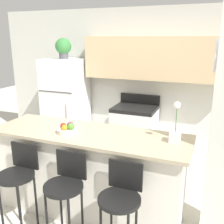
% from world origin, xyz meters
% --- Properties ---
extents(ground_plane, '(14.00, 14.00, 0.00)m').
position_xyz_m(ground_plane, '(0.00, 0.00, 0.00)').
color(ground_plane, beige).
extents(wall_back, '(5.60, 0.38, 2.55)m').
position_xyz_m(wall_back, '(0.15, 1.99, 1.46)').
color(wall_back, silver).
rests_on(wall_back, ground_plane).
extents(counter_bar, '(2.25, 0.72, 1.02)m').
position_xyz_m(counter_bar, '(0.00, 0.00, 0.52)').
color(counter_bar, silver).
rests_on(counter_bar, ground_plane).
extents(refrigerator, '(0.70, 0.71, 1.68)m').
position_xyz_m(refrigerator, '(-1.30, 1.66, 0.84)').
color(refrigerator, white).
rests_on(refrigerator, ground_plane).
extents(stove_range, '(0.72, 0.64, 1.07)m').
position_xyz_m(stove_range, '(0.04, 1.71, 0.46)').
color(stove_range, white).
rests_on(stove_range, ground_plane).
extents(bar_stool_left, '(0.39, 0.39, 0.96)m').
position_xyz_m(bar_stool_left, '(-0.57, -0.53, 0.65)').
color(bar_stool_left, black).
rests_on(bar_stool_left, ground_plane).
extents(bar_stool_mid, '(0.39, 0.39, 0.96)m').
position_xyz_m(bar_stool_mid, '(0.00, -0.53, 0.65)').
color(bar_stool_mid, black).
rests_on(bar_stool_mid, ground_plane).
extents(bar_stool_right, '(0.39, 0.39, 0.96)m').
position_xyz_m(bar_stool_right, '(0.57, -0.53, 0.65)').
color(bar_stool_right, black).
rests_on(bar_stool_right, ground_plane).
extents(potted_plant_on_fridge, '(0.28, 0.28, 0.36)m').
position_xyz_m(potted_plant_on_fridge, '(-1.30, 1.66, 1.88)').
color(potted_plant_on_fridge, '#4C4C51').
rests_on(potted_plant_on_fridge, refrigerator).
extents(orchid_vase, '(0.11, 0.11, 0.42)m').
position_xyz_m(orchid_vase, '(0.94, 0.07, 1.15)').
color(orchid_vase, white).
rests_on(orchid_vase, counter_bar).
extents(fruit_bowl, '(0.23, 0.23, 0.12)m').
position_xyz_m(fruit_bowl, '(-0.22, -0.08, 1.07)').
color(fruit_bowl, silver).
rests_on(fruit_bowl, counter_bar).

